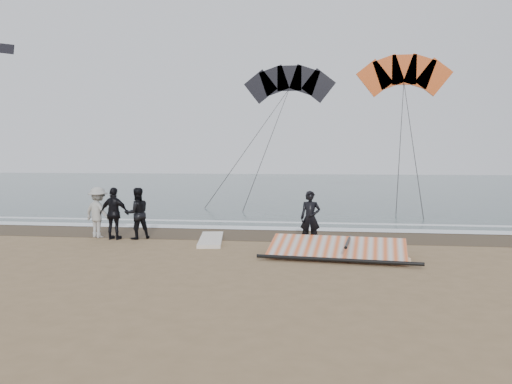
# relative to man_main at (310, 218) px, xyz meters

# --- Properties ---
(ground) EXTENTS (120.00, 120.00, 0.00)m
(ground) POSITION_rel_man_main_xyz_m (-0.56, -2.70, -0.84)
(ground) COLOR #8C704C
(ground) RESTS_ON ground
(sea) EXTENTS (120.00, 54.00, 0.02)m
(sea) POSITION_rel_man_main_xyz_m (-0.56, 30.30, -0.83)
(sea) COLOR #233838
(sea) RESTS_ON ground
(wet_sand) EXTENTS (120.00, 2.80, 0.01)m
(wet_sand) POSITION_rel_man_main_xyz_m (-0.56, 1.80, -0.83)
(wet_sand) COLOR #4C3D2B
(wet_sand) RESTS_ON ground
(foam_near) EXTENTS (120.00, 0.90, 0.01)m
(foam_near) POSITION_rel_man_main_xyz_m (-0.56, 3.20, -0.81)
(foam_near) COLOR white
(foam_near) RESTS_ON sea
(foam_far) EXTENTS (120.00, 0.45, 0.01)m
(foam_far) POSITION_rel_man_main_xyz_m (-0.56, 4.90, -0.81)
(foam_far) COLOR white
(foam_far) RESTS_ON sea
(man_main) EXTENTS (0.62, 0.41, 1.67)m
(man_main) POSITION_rel_man_main_xyz_m (0.00, 0.00, 0.00)
(man_main) COLOR black
(man_main) RESTS_ON ground
(board_white) EXTENTS (1.23, 2.39, 0.09)m
(board_white) POSITION_rel_man_main_xyz_m (2.04, -1.04, -0.79)
(board_white) COLOR white
(board_white) RESTS_ON ground
(board_cream) EXTENTS (1.14, 2.73, 0.11)m
(board_cream) POSITION_rel_man_main_xyz_m (-3.18, 0.29, -0.78)
(board_cream) COLOR silver
(board_cream) RESTS_ON ground
(trio_cluster) EXTENTS (2.55, 1.11, 1.71)m
(trio_cluster) POSITION_rel_man_main_xyz_m (-6.45, 0.38, 0.01)
(trio_cluster) COLOR black
(trio_cluster) RESTS_ON ground
(sail_rig) EXTENTS (4.19, 2.10, 0.49)m
(sail_rig) POSITION_rel_man_main_xyz_m (0.69, -1.70, -0.64)
(sail_rig) COLOR black
(sail_rig) RESTS_ON ground
(kite_red) EXTENTS (6.96, 6.78, 15.40)m
(kite_red) POSITION_rel_man_main_xyz_m (5.71, 19.71, 7.11)
(kite_red) COLOR #DD511A
(kite_red) RESTS_ON ground
(kite_dark) EXTENTS (8.36, 8.48, 18.59)m
(kite_dark) POSITION_rel_man_main_xyz_m (-2.37, 25.04, 7.42)
(kite_dark) COLOR black
(kite_dark) RESTS_ON ground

